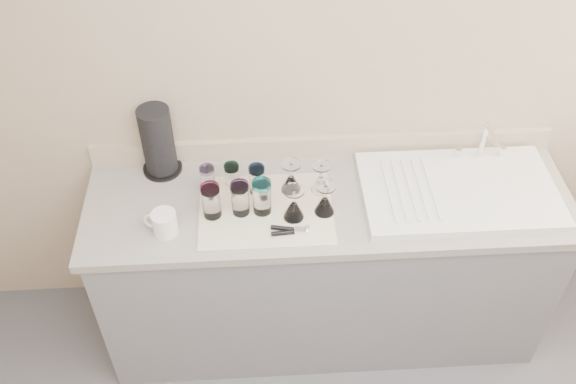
{
  "coord_description": "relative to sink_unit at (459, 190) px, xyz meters",
  "views": [
    {
      "loc": [
        -0.29,
        -0.7,
        2.81
      ],
      "look_at": [
        -0.18,
        1.15,
        1.0
      ],
      "focal_mm": 40.0,
      "sensor_mm": 36.0,
      "label": 1
    }
  ],
  "objects": [
    {
      "name": "white_mug",
      "position": [
        -1.23,
        -0.15,
        0.03
      ],
      "size": [
        0.15,
        0.12,
        0.1
      ],
      "color": "white",
      "rests_on": "counter_unit"
    },
    {
      "name": "tumbler_purple",
      "position": [
        -0.85,
        0.05,
        0.06
      ],
      "size": [
        0.07,
        0.07,
        0.14
      ],
      "color": "white",
      "rests_on": "dish_towel"
    },
    {
      "name": "goblet_back_right",
      "position": [
        -0.59,
        0.05,
        0.04
      ],
      "size": [
        0.08,
        0.08,
        0.14
      ],
      "color": "white",
      "rests_on": "dish_towel"
    },
    {
      "name": "tumbler_blue",
      "position": [
        -0.92,
        -0.06,
        0.07
      ],
      "size": [
        0.08,
        0.08,
        0.15
      ],
      "color": "white",
      "rests_on": "dish_towel"
    },
    {
      "name": "tumbler_lavender",
      "position": [
        -0.84,
        -0.06,
        0.07
      ],
      "size": [
        0.08,
        0.08,
        0.16
      ],
      "color": "white",
      "rests_on": "dish_towel"
    },
    {
      "name": "room_envelope",
      "position": [
        -0.55,
        -1.2,
        0.64
      ],
      "size": [
        3.54,
        3.5,
        2.52
      ],
      "color": "#525156",
      "rests_on": "ground"
    },
    {
      "name": "tumbler_magenta",
      "position": [
        -1.04,
        -0.07,
        0.07
      ],
      "size": [
        0.08,
        0.08,
        0.16
      ],
      "color": "white",
      "rests_on": "dish_towel"
    },
    {
      "name": "goblet_front_left",
      "position": [
        -0.71,
        -0.1,
        0.04
      ],
      "size": [
        0.09,
        0.09,
        0.15
      ],
      "color": "white",
      "rests_on": "dish_towel"
    },
    {
      "name": "tumbler_cyan",
      "position": [
        -0.96,
        0.08,
        0.05
      ],
      "size": [
        0.06,
        0.06,
        0.13
      ],
      "color": "white",
      "rests_on": "dish_towel"
    },
    {
      "name": "counter_unit",
      "position": [
        -0.55,
        -0.0,
        -0.47
      ],
      "size": [
        2.06,
        0.62,
        0.9
      ],
      "color": "slate",
      "rests_on": "ground"
    },
    {
      "name": "goblet_back_left",
      "position": [
        -0.71,
        0.05,
        0.04
      ],
      "size": [
        0.08,
        0.08,
        0.15
      ],
      "color": "white",
      "rests_on": "dish_towel"
    },
    {
      "name": "dish_towel",
      "position": [
        -0.82,
        -0.06,
        -0.02
      ],
      "size": [
        0.55,
        0.42,
        0.01
      ],
      "primitive_type": "cube",
      "color": "white",
      "rests_on": "counter_unit"
    },
    {
      "name": "goblet_front_right",
      "position": [
        -0.58,
        -0.08,
        0.04
      ],
      "size": [
        0.08,
        0.08,
        0.15
      ],
      "color": "white",
      "rests_on": "dish_towel"
    },
    {
      "name": "paper_towel_roll",
      "position": [
        -1.27,
        0.23,
        0.14
      ],
      "size": [
        0.17,
        0.17,
        0.32
      ],
      "color": "black",
      "rests_on": "counter_unit"
    },
    {
      "name": "sink_unit",
      "position": [
        0.0,
        0.0,
        0.0
      ],
      "size": [
        0.82,
        0.5,
        0.22
      ],
      "color": "white",
      "rests_on": "counter_unit"
    },
    {
      "name": "tumbler_teal",
      "position": [
        -1.06,
        0.07,
        0.05
      ],
      "size": [
        0.07,
        0.07,
        0.13
      ],
      "color": "white",
      "rests_on": "dish_towel"
    },
    {
      "name": "can_opener",
      "position": [
        -0.73,
        -0.19,
        -0.0
      ],
      "size": [
        0.15,
        0.06,
        0.02
      ],
      "color": "silver",
      "rests_on": "dish_towel"
    }
  ]
}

